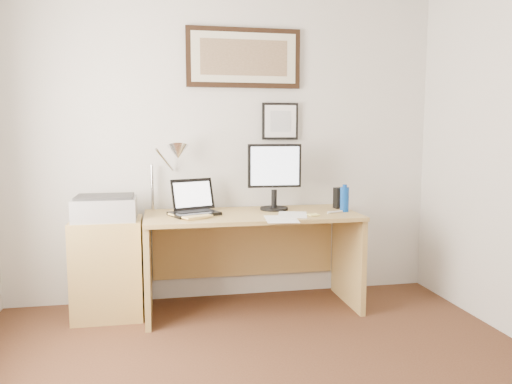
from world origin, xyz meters
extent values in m
cube|color=silver|center=(0.00, 2.00, 1.25)|extent=(3.50, 0.02, 2.50)
cube|color=#A98646|center=(-0.92, 1.68, 0.36)|extent=(0.50, 0.40, 0.73)
cylinder|color=#0B3E99|center=(0.87, 1.57, 0.85)|extent=(0.07, 0.07, 0.19)
cylinder|color=#0B3E99|center=(0.87, 1.57, 0.95)|extent=(0.03, 0.03, 0.02)
cube|color=black|center=(0.89, 1.74, 0.83)|extent=(0.09, 0.08, 0.17)
cube|color=white|center=(0.31, 1.33, 0.75)|extent=(0.25, 0.34, 0.00)
cube|color=white|center=(0.43, 1.49, 0.75)|extent=(0.28, 0.35, 0.00)
cube|color=#FFF178|center=(0.58, 1.44, 0.76)|extent=(0.09, 0.09, 0.01)
cylinder|color=white|center=(0.78, 1.53, 0.76)|extent=(0.14, 0.06, 0.02)
imported|color=#E9C56D|center=(-0.41, 1.50, 0.76)|extent=(0.32, 0.35, 0.02)
cube|color=#A98646|center=(0.15, 1.63, 0.73)|extent=(1.60, 0.70, 0.03)
cube|color=#A98646|center=(-0.63, 1.63, 0.36)|extent=(0.04, 0.65, 0.72)
cube|color=#A98646|center=(0.93, 1.63, 0.36)|extent=(0.04, 0.65, 0.72)
cube|color=#A98646|center=(0.15, 1.96, 0.45)|extent=(1.50, 0.03, 0.55)
cube|color=black|center=(-0.28, 1.63, 0.76)|extent=(0.41, 0.35, 0.02)
cube|color=black|center=(-0.28, 1.66, 0.78)|extent=(0.31, 0.23, 0.00)
cube|color=black|center=(-0.28, 1.76, 0.89)|extent=(0.34, 0.20, 0.23)
cube|color=white|center=(-0.28, 1.76, 0.89)|extent=(0.30, 0.16, 0.18)
cylinder|color=black|center=(0.35, 1.76, 0.76)|extent=(0.22, 0.22, 0.02)
cylinder|color=black|center=(0.35, 1.76, 0.84)|extent=(0.04, 0.04, 0.14)
cube|color=black|center=(0.35, 1.75, 1.10)|extent=(0.42, 0.05, 0.34)
cube|color=silver|center=(0.35, 1.73, 1.10)|extent=(0.38, 0.02, 0.30)
cube|color=#A0A0A2|center=(-0.92, 1.66, 0.81)|extent=(0.44, 0.34, 0.16)
cube|color=#2F2F2F|center=(-0.92, 1.66, 0.90)|extent=(0.40, 0.30, 0.02)
cylinder|color=silver|center=(-0.59, 1.92, 0.93)|extent=(0.02, 0.02, 0.36)
cylinder|color=silver|center=(-0.49, 1.86, 1.15)|extent=(0.15, 0.23, 0.19)
cone|color=silver|center=(-0.39, 1.80, 1.21)|extent=(0.16, 0.18, 0.15)
cube|color=black|center=(0.15, 1.98, 1.95)|extent=(0.92, 0.03, 0.47)
cube|color=beige|center=(0.15, 1.96, 1.95)|extent=(0.84, 0.01, 0.39)
cube|color=brown|center=(0.15, 1.95, 1.95)|extent=(0.70, 0.00, 0.28)
cube|color=black|center=(0.45, 1.98, 1.45)|extent=(0.30, 0.02, 0.30)
cube|color=white|center=(0.45, 1.96, 1.45)|extent=(0.26, 0.00, 0.26)
cube|color=#B5BABF|center=(0.45, 1.96, 1.45)|extent=(0.17, 0.00, 0.17)
camera|label=1|loc=(-0.53, -2.04, 1.36)|focal=35.00mm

